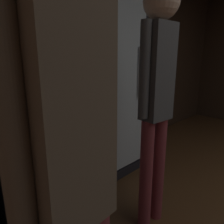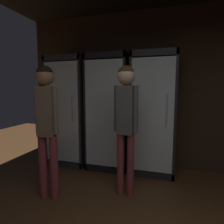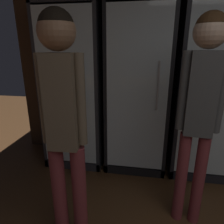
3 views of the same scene
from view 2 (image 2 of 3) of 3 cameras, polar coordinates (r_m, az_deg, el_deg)
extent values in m
cube|color=#382619|center=(3.55, 21.76, 6.06)|extent=(6.00, 0.06, 2.80)
cube|color=#2B2B30|center=(3.93, -10.86, 0.70)|extent=(0.72, 0.04, 2.01)
cube|color=#2B2B30|center=(3.89, -17.08, 0.45)|extent=(0.04, 0.55, 2.01)
cube|color=#2B2B30|center=(3.55, -7.85, 0.12)|extent=(0.04, 0.55, 2.01)
cube|color=#2B2B30|center=(3.73, -13.07, 15.08)|extent=(0.72, 0.55, 0.10)
cube|color=#2B2B30|center=(3.93, -12.30, -13.70)|extent=(0.72, 0.55, 0.10)
cube|color=white|center=(3.90, -11.06, 0.66)|extent=(0.64, 0.02, 1.77)
cube|color=silver|center=(3.48, -14.80, -0.18)|extent=(0.64, 0.02, 1.77)
cylinder|color=#B2B2B7|center=(3.34, -11.89, 1.35)|extent=(0.02, 0.02, 0.50)
cube|color=silver|center=(3.91, -12.32, -12.73)|extent=(0.62, 0.47, 0.02)
cylinder|color=gray|center=(3.94, -15.77, -10.75)|extent=(0.06, 0.06, 0.23)
cylinder|color=gray|center=(3.90, -15.84, -8.64)|extent=(0.02, 0.02, 0.07)
cylinder|color=tan|center=(3.95, -15.76, -10.92)|extent=(0.07, 0.07, 0.07)
cylinder|color=gray|center=(3.91, -13.32, -10.91)|extent=(0.07, 0.07, 0.22)
cylinder|color=gray|center=(3.87, -13.38, -8.69)|extent=(0.03, 0.03, 0.09)
cylinder|color=white|center=(3.91, -13.32, -10.81)|extent=(0.07, 0.07, 0.08)
cylinder|color=gray|center=(3.88, -11.00, -11.00)|extent=(0.08, 0.08, 0.22)
cylinder|color=gray|center=(3.83, -11.06, -8.78)|extent=(0.03, 0.03, 0.09)
cylinder|color=#2D2D33|center=(3.88, -11.00, -11.27)|extent=(0.08, 0.08, 0.08)
cylinder|color=#194723|center=(3.74, -9.40, -11.81)|extent=(0.08, 0.08, 0.20)
cylinder|color=#194723|center=(3.69, -9.44, -9.60)|extent=(0.03, 0.03, 0.10)
cylinder|color=#2D2D33|center=(3.74, -9.40, -11.93)|extent=(0.08, 0.08, 0.08)
cube|color=silver|center=(3.75, -12.55, -4.24)|extent=(0.62, 0.47, 0.02)
cylinder|color=#336B38|center=(3.87, -15.56, -2.35)|extent=(0.08, 0.08, 0.20)
cylinder|color=#336B38|center=(3.86, -15.63, -0.19)|extent=(0.02, 0.02, 0.09)
cylinder|color=beige|center=(3.87, -15.57, -2.25)|extent=(0.08, 0.08, 0.07)
cylinder|color=#9EAD99|center=(3.75, -13.71, -2.36)|extent=(0.06, 0.06, 0.23)
cylinder|color=#9EAD99|center=(3.73, -13.77, -0.10)|extent=(0.02, 0.02, 0.06)
cylinder|color=#2D2D33|center=(3.75, -13.70, -2.68)|extent=(0.07, 0.07, 0.09)
cylinder|color=black|center=(3.73, -11.32, -2.42)|extent=(0.08, 0.08, 0.22)
cylinder|color=black|center=(3.71, -11.37, -0.26)|extent=(0.03, 0.03, 0.06)
cylinder|color=beige|center=(3.74, -11.32, -2.68)|extent=(0.08, 0.08, 0.07)
cylinder|color=gray|center=(3.63, -9.35, -2.87)|extent=(0.07, 0.07, 0.19)
cylinder|color=gray|center=(3.61, -9.39, -0.76)|extent=(0.02, 0.02, 0.08)
cylinder|color=#B2332D|center=(3.63, -9.35, -3.13)|extent=(0.07, 0.07, 0.05)
cube|color=silver|center=(3.69, -12.79, 4.76)|extent=(0.62, 0.47, 0.02)
cylinder|color=gray|center=(3.75, -15.18, 6.46)|extent=(0.08, 0.08, 0.21)
cylinder|color=gray|center=(3.76, -15.26, 8.81)|extent=(0.03, 0.03, 0.10)
cylinder|color=#B2332D|center=(3.75, -15.18, 6.55)|extent=(0.08, 0.08, 0.06)
cylinder|color=brown|center=(3.62, -10.53, 6.49)|extent=(0.06, 0.06, 0.20)
cylinder|color=brown|center=(3.62, -10.58, 8.76)|extent=(0.02, 0.02, 0.09)
cylinder|color=#B2332D|center=(3.62, -10.53, 6.60)|extent=(0.06, 0.06, 0.07)
cube|color=black|center=(3.64, 0.18, 0.34)|extent=(0.72, 0.04, 2.01)
cube|color=black|center=(3.51, -6.37, 0.07)|extent=(0.04, 0.55, 2.01)
cube|color=black|center=(3.31, 4.61, -0.33)|extent=(0.04, 0.55, 2.01)
cube|color=black|center=(3.42, -1.08, 16.02)|extent=(0.72, 0.55, 0.10)
cube|color=black|center=(3.64, -1.01, -15.26)|extent=(0.72, 0.55, 0.10)
cube|color=white|center=(3.61, 0.04, 0.29)|extent=(0.64, 0.02, 1.77)
cube|color=silver|center=(3.15, -2.51, -0.68)|extent=(0.64, 0.02, 1.77)
cylinder|color=#B2B2B7|center=(3.05, 1.20, 0.98)|extent=(0.02, 0.02, 0.50)
cube|color=silver|center=(3.61, -1.01, -14.23)|extent=(0.62, 0.47, 0.02)
cylinder|color=brown|center=(3.62, -4.90, -12.07)|extent=(0.08, 0.08, 0.24)
cylinder|color=brown|center=(3.58, -4.92, -9.75)|extent=(0.03, 0.03, 0.07)
cylinder|color=white|center=(3.63, -4.90, -12.23)|extent=(0.08, 0.08, 0.07)
cylinder|color=#336B38|center=(3.58, -2.39, -12.52)|extent=(0.08, 0.08, 0.21)
cylinder|color=#336B38|center=(3.53, -2.40, -10.36)|extent=(0.02, 0.02, 0.07)
cylinder|color=#2D2D33|center=(3.58, -2.39, -12.48)|extent=(0.08, 0.08, 0.06)
cylinder|color=gray|center=(3.58, 0.36, -12.58)|extent=(0.07, 0.07, 0.20)
cylinder|color=gray|center=(3.53, 0.36, -10.30)|extent=(0.03, 0.03, 0.10)
cylinder|color=beige|center=(3.58, 0.36, -12.78)|extent=(0.07, 0.07, 0.07)
cylinder|color=#336B38|center=(3.53, 2.96, -12.56)|extent=(0.06, 0.06, 0.24)
cylinder|color=#336B38|center=(3.48, 2.98, -9.96)|extent=(0.02, 0.02, 0.10)
cylinder|color=beige|center=(3.53, 2.96, -12.90)|extent=(0.07, 0.07, 0.09)
cube|color=silver|center=(3.48, -1.03, -7.43)|extent=(0.62, 0.47, 0.02)
cylinder|color=#9EAD99|center=(3.52, -4.74, -5.57)|extent=(0.08, 0.08, 0.19)
cylinder|color=#9EAD99|center=(3.49, -4.76, -3.36)|extent=(0.03, 0.03, 0.09)
cylinder|color=#2D2D33|center=(3.51, -4.74, -5.48)|extent=(0.08, 0.08, 0.07)
cylinder|color=brown|center=(3.50, -2.21, -5.33)|extent=(0.07, 0.07, 0.22)
cylinder|color=brown|center=(3.47, -2.22, -2.87)|extent=(0.03, 0.03, 0.08)
cylinder|color=beige|center=(3.50, -2.21, -5.17)|extent=(0.08, 0.08, 0.08)
cylinder|color=gray|center=(3.40, 0.24, -5.56)|extent=(0.08, 0.08, 0.24)
cylinder|color=gray|center=(3.37, 0.24, -2.86)|extent=(0.03, 0.03, 0.09)
cylinder|color=#2D2D33|center=(3.40, 0.24, -5.51)|extent=(0.08, 0.08, 0.09)
cylinder|color=brown|center=(3.42, 2.79, -5.57)|extent=(0.07, 0.07, 0.23)
cylinder|color=brown|center=(3.39, 2.81, -2.91)|extent=(0.02, 0.02, 0.09)
cylinder|color=white|center=(3.42, 2.79, -5.58)|extent=(0.07, 0.07, 0.08)
cube|color=silver|center=(3.40, -1.04, -0.21)|extent=(0.62, 0.47, 0.02)
cylinder|color=#9EAD99|center=(3.40, -3.61, 1.58)|extent=(0.07, 0.07, 0.20)
cylinder|color=#9EAD99|center=(3.39, -3.63, 3.74)|extent=(0.02, 0.02, 0.06)
cylinder|color=#2D2D33|center=(3.40, -3.61, 1.28)|extent=(0.07, 0.07, 0.07)
cylinder|color=#194723|center=(3.38, 1.80, 1.65)|extent=(0.08, 0.08, 0.21)
cylinder|color=#194723|center=(3.37, 1.81, 4.01)|extent=(0.03, 0.03, 0.07)
cylinder|color=#2D2D33|center=(3.38, 1.80, 1.18)|extent=(0.08, 0.08, 0.07)
cube|color=silver|center=(3.37, -1.06, 7.25)|extent=(0.62, 0.47, 0.02)
cylinder|color=black|center=(3.40, -4.62, 9.11)|extent=(0.07, 0.07, 0.21)
cylinder|color=black|center=(3.41, -4.64, 11.64)|extent=(0.03, 0.03, 0.09)
cylinder|color=white|center=(3.40, -4.62, 9.17)|extent=(0.07, 0.07, 0.08)
cylinder|color=#9EAD99|center=(3.41, -0.71, 9.24)|extent=(0.07, 0.07, 0.22)
cylinder|color=#9EAD99|center=(3.42, -0.71, 11.83)|extent=(0.03, 0.03, 0.09)
cylinder|color=tan|center=(3.41, -0.71, 9.36)|extent=(0.08, 0.08, 0.07)
cylinder|color=black|center=(3.28, 2.34, 9.26)|extent=(0.07, 0.07, 0.21)
cylinder|color=black|center=(3.29, 2.36, 11.80)|extent=(0.02, 0.02, 0.08)
cylinder|color=#2D2D33|center=(3.28, 2.34, 9.36)|extent=(0.07, 0.07, 0.07)
cube|color=black|center=(3.50, 12.59, -0.08)|extent=(0.72, 0.04, 2.01)
cube|color=black|center=(3.29, 6.32, -0.39)|extent=(0.04, 0.55, 2.01)
cube|color=black|center=(3.24, 18.31, -0.80)|extent=(0.04, 0.55, 2.01)
cube|color=black|center=(3.27, 12.71, 16.28)|extent=(0.72, 0.55, 0.10)
cube|color=black|center=(3.50, 11.85, -16.33)|extent=(0.72, 0.55, 0.10)
cube|color=white|center=(3.47, 12.55, -0.14)|extent=(0.64, 0.02, 1.77)
cube|color=silver|center=(2.99, 11.87, -1.23)|extent=(0.64, 0.02, 1.77)
cylinder|color=#B2B2B7|center=(2.94, 16.11, 0.50)|extent=(0.02, 0.02, 0.50)
cube|color=silver|center=(3.47, 11.88, -15.26)|extent=(0.62, 0.47, 0.02)
cylinder|color=gray|center=(3.44, 7.77, -13.26)|extent=(0.07, 0.07, 0.23)
cylinder|color=gray|center=(3.38, 7.81, -10.68)|extent=(0.02, 0.02, 0.10)
cylinder|color=tan|center=(3.45, 7.76, -13.70)|extent=(0.07, 0.07, 0.09)
cylinder|color=#194723|center=(3.39, 10.36, -13.53)|extent=(0.07, 0.07, 0.23)
cylinder|color=#194723|center=(3.34, 10.42, -10.98)|extent=(0.02, 0.02, 0.09)
cylinder|color=#2D2D33|center=(3.39, 10.36, -13.47)|extent=(0.07, 0.07, 0.06)
cylinder|color=#336B38|center=(3.46, 13.31, -13.15)|extent=(0.06, 0.06, 0.24)
cylinder|color=#336B38|center=(3.41, 13.38, -10.77)|extent=(0.02, 0.02, 0.07)
cylinder|color=#2D2D33|center=(3.46, 13.32, -13.01)|extent=(0.06, 0.06, 0.08)
cylinder|color=#194723|center=(3.46, 16.08, -13.48)|extent=(0.06, 0.06, 0.21)
cylinder|color=#194723|center=(3.41, 16.16, -11.18)|extent=(0.02, 0.02, 0.08)
cylinder|color=beige|center=(3.47, 16.07, -13.76)|extent=(0.06, 0.06, 0.08)
cube|color=silver|center=(3.33, 12.07, -8.22)|extent=(0.62, 0.47, 0.02)
cylinder|color=brown|center=(3.31, 9.37, -6.17)|extent=(0.07, 0.07, 0.22)
cylinder|color=brown|center=(3.29, 9.41, -3.81)|extent=(0.03, 0.03, 0.06)
cylinder|color=#B2332D|center=(3.32, 9.36, -6.54)|extent=(0.07, 0.07, 0.08)
cylinder|color=#336B38|center=(3.28, 14.72, -6.24)|extent=(0.06, 0.06, 0.24)
cylinder|color=#336B38|center=(3.25, 14.80, -3.58)|extent=(0.02, 0.02, 0.07)
cylinder|color=white|center=(3.29, 14.70, -6.79)|extent=(0.07, 0.07, 0.09)
cube|color=silver|center=(3.25, 12.26, -0.68)|extent=(0.62, 0.47, 0.02)
cylinder|color=#336B38|center=(3.29, 8.66, 1.70)|extent=(0.07, 0.07, 0.24)
cylinder|color=#336B38|center=(3.28, 8.71, 4.31)|extent=(0.02, 0.02, 0.06)
cylinder|color=white|center=(3.29, 8.66, 1.80)|extent=(0.07, 0.07, 0.08)
cylinder|color=brown|center=(3.27, 12.41, 1.46)|extent=(0.08, 0.08, 0.22)
cylinder|color=brown|center=(3.26, 12.48, 4.21)|extent=(0.03, 0.03, 0.09)
cylinder|color=beige|center=(3.27, 12.41, 1.48)|extent=(0.08, 0.08, 0.06)
cylinder|color=brown|center=(3.20, 16.14, 1.03)|extent=(0.07, 0.07, 0.20)
cylinder|color=brown|center=(3.18, 16.23, 3.53)|extent=(0.03, 0.03, 0.08)
cylinder|color=white|center=(3.19, 16.15, 1.12)|extent=(0.07, 0.07, 0.06)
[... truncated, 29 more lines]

